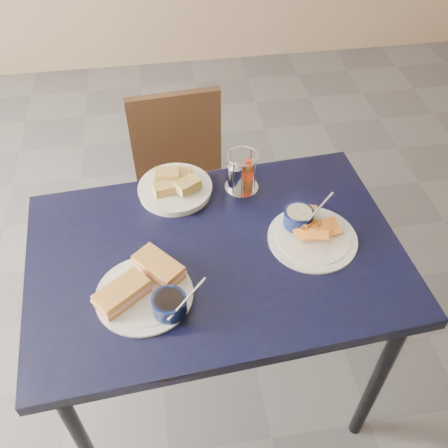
{
  "coord_description": "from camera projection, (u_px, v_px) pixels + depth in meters",
  "views": [
    {
      "loc": [
        -0.28,
        -0.97,
        1.85
      ],
      "look_at": [
        -0.13,
        0.0,
        0.82
      ],
      "focal_mm": 40.0,
      "sensor_mm": 36.0,
      "label": 1
    }
  ],
  "objects": [
    {
      "name": "chair_far",
      "position": [
        183.0,
        175.0,
        2.12
      ],
      "size": [
        0.41,
        0.39,
        0.8
      ],
      "color": "black",
      "rests_on": "ground"
    },
    {
      "name": "plantain_plate",
      "position": [
        308.0,
        230.0,
        1.48
      ],
      "size": [
        0.26,
        0.26,
        0.12
      ],
      "color": "white",
      "rests_on": "dining_table"
    },
    {
      "name": "bread_basket",
      "position": [
        175.0,
        187.0,
        1.61
      ],
      "size": [
        0.24,
        0.24,
        0.07
      ],
      "color": "white",
      "rests_on": "dining_table"
    },
    {
      "name": "ground",
      "position": [
        255.0,
        361.0,
        2.03
      ],
      "size": [
        6.0,
        6.0,
        0.0
      ],
      "primitive_type": "plane",
      "color": "#4B4B50",
      "rests_on": "ground"
    },
    {
      "name": "dining_table",
      "position": [
        216.0,
        268.0,
        1.5
      ],
      "size": [
        1.12,
        0.79,
        0.75
      ],
      "color": "black",
      "rests_on": "ground"
    },
    {
      "name": "condiment_caddy",
      "position": [
        240.0,
        175.0,
        1.6
      ],
      "size": [
        0.11,
        0.11,
        0.14
      ],
      "color": "silver",
      "rests_on": "dining_table"
    },
    {
      "name": "sandwich_plate",
      "position": [
        147.0,
        289.0,
        1.32
      ],
      "size": [
        0.3,
        0.28,
        0.12
      ],
      "color": "white",
      "rests_on": "dining_table"
    }
  ]
}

